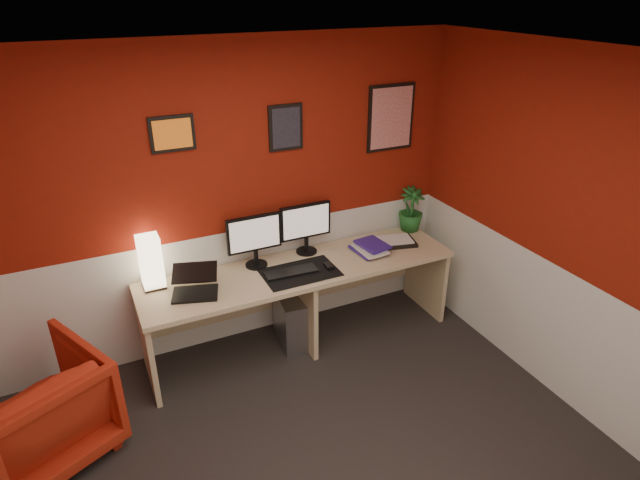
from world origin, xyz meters
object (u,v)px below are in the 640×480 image
Objects in this scene: monitor_right at (306,221)px; monitor_left at (255,233)px; laptop at (194,282)px; desk at (301,305)px; pc_tower at (290,319)px; zen_tray at (394,242)px; potted_plant at (411,209)px; shoji_lamp at (151,263)px; armchair at (36,411)px.

monitor_left is at bearing -174.72° from monitor_right.
laptop is 0.63m from monitor_left.
pc_tower is at bearing 151.84° from desk.
potted_plant is (0.28, 0.18, 0.19)m from zen_tray.
monitor_left is 0.84m from pc_tower.
desk is at bearing -10.26° from shoji_lamp.
armchair is (-1.71, -0.58, -0.65)m from monitor_left.
laptop reaches higher than desk.
monitor_left reaches higher than pc_tower.
monitor_left reaches higher than desk.
armchair is at bearing -171.49° from zen_tray.
laptop is at bearing -172.35° from potted_plant.
pc_tower is (0.79, 0.09, -0.61)m from laptop.
laptop is at bearing -176.91° from zen_tray.
laptop is at bearing -157.26° from monitor_left.
zen_tray is (1.24, -0.14, -0.28)m from monitor_left.
monitor_left is at bearing 172.89° from armchair.
shoji_lamp is at bearing -179.35° from potted_plant.
desk is at bearing 20.68° from laptop.
armchair is (-3.23, -0.62, -0.57)m from potted_plant.
pc_tower is at bearing -31.54° from monitor_left.
pc_tower is (1.04, -0.16, -0.70)m from shoji_lamp.
laptop is 1.01m from pc_tower.
potted_plant is 1.49m from pc_tower.
zen_tray reaches higher than desk.
shoji_lamp is 1.14× the size of zen_tray.
monitor_right is (0.47, 0.04, 0.00)m from monitor_left.
laptop is 0.73× the size of pc_tower.
monitor_left is 1.00× the size of monitor_right.
zen_tray is (0.77, -0.18, -0.28)m from monitor_right.
monitor_right is at bearing 166.81° from zen_tray.
monitor_right is (0.16, 0.23, 0.66)m from desk.
laptop is 0.57× the size of monitor_left.
zen_tray is at bearing -13.19° from monitor_right.
monitor_right is 1.66× the size of zen_tray.
desk is 1.28m from shoji_lamp.
monitor_left is (0.56, 0.24, 0.18)m from laptop.
laptop is 2.11m from potted_plant.
zen_tray is at bearing 20.52° from laptop.
monitor_right is 1.06m from potted_plant.
shoji_lamp is 1.28m from monitor_right.
pc_tower is at bearing -171.85° from potted_plant.
laptop is 0.57× the size of monitor_right.
desk is 5.78× the size of pc_tower.
pc_tower is at bearing 24.26° from laptop.
desk is at bearing -21.65° from pc_tower.
armchair is (-2.02, -0.39, 0.00)m from desk.
potted_plant is (2.09, 0.28, 0.09)m from laptop.
shoji_lamp is 1.21m from armchair.
shoji_lamp is 0.50× the size of armchair.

